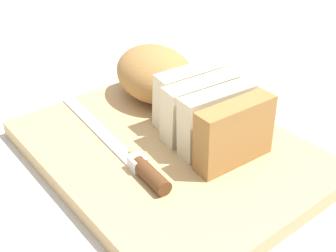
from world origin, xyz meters
The scene contains 7 objects.
ground_plane centered at (0.00, 0.00, 0.00)m, with size 3.00×3.00×0.00m, color beige.
cutting_board centered at (0.00, 0.00, 0.01)m, with size 0.40×0.32×0.03m, color tan.
bread_loaf centered at (-0.05, 0.06, 0.07)m, with size 0.31×0.16×0.09m.
bread_knife centered at (0.00, -0.06, 0.03)m, with size 0.30×0.06×0.02m.
crumb_near_knife centered at (-0.02, -0.05, 0.03)m, with size 0.01×0.01×0.01m, color #A8753D.
crumb_near_loaf centered at (0.01, 0.04, 0.03)m, with size 0.00×0.00×0.00m, color #A8753D.
crumb_stray_left centered at (0.01, 0.04, 0.03)m, with size 0.01×0.01×0.01m, color #A8753D.
Camera 1 is at (0.37, -0.33, 0.37)m, focal length 46.66 mm.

